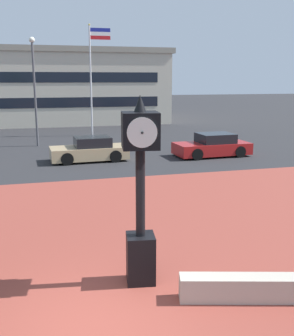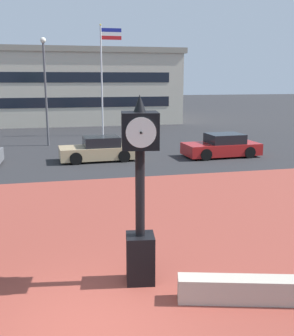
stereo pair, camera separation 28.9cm
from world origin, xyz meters
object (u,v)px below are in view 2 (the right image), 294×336
object	(u,v)px
street_clock	(140,192)
car_street_mid	(99,150)
car_street_near	(222,146)
street_lamp_post	(45,81)
civic_building	(30,86)
flagpole_primary	(104,72)

from	to	relation	value
street_clock	car_street_mid	xyz separation A→B (m)	(0.60, 13.52, -1.44)
car_street_near	car_street_mid	size ratio (longest dim) A/B	1.04
car_street_near	street_lamp_post	distance (m)	11.91
street_clock	street_lamp_post	world-z (taller)	street_lamp_post
civic_building	street_clock	bearing A→B (deg)	-84.06
street_clock	flagpole_primary	size ratio (longest dim) A/B	0.48
car_street_near	street_lamp_post	xyz separation A→B (m)	(-9.55, 6.15, 3.58)
street_clock	street_lamp_post	distance (m)	19.49
flagpole_primary	street_clock	bearing A→B (deg)	-95.30
car_street_mid	civic_building	xyz separation A→B (m)	(-4.49, 23.84, 3.00)
street_clock	street_lamp_post	size ratio (longest dim) A/B	0.58
car_street_near	car_street_mid	xyz separation A→B (m)	(-6.87, 0.41, -0.00)
street_lamp_post	civic_building	bearing A→B (deg)	95.72
flagpole_primary	civic_building	bearing A→B (deg)	113.32
street_clock	civic_building	size ratio (longest dim) A/B	0.14
civic_building	street_lamp_post	xyz separation A→B (m)	(1.81, -18.10, 0.58)
civic_building	car_street_mid	bearing A→B (deg)	-79.34
car_street_near	street_lamp_post	size ratio (longest dim) A/B	0.63
street_clock	car_street_near	size ratio (longest dim) A/B	0.93
civic_building	street_lamp_post	size ratio (longest dim) A/B	4.30
car_street_mid	street_lamp_post	distance (m)	7.27
street_clock	flagpole_primary	xyz separation A→B (m)	(2.16, 23.34, 2.79)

